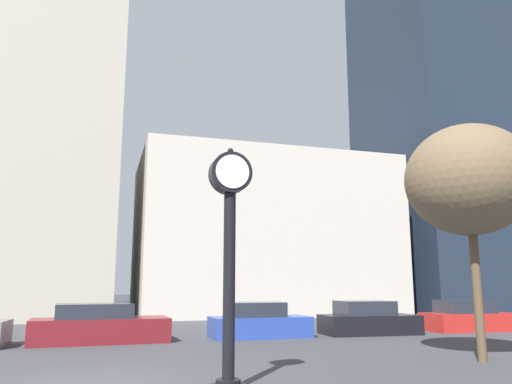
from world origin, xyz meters
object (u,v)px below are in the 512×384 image
street_clock (230,241)px  car_black (368,320)px  car_red (468,318)px  bare_tree (468,180)px  car_maroon (99,326)px  car_blue (259,323)px

street_clock → car_black: bearing=48.2°
car_red → bare_tree: bare_tree is taller
car_maroon → street_clock: bearing=-77.7°
car_blue → bare_tree: (3.79, -7.71, 4.34)m
car_black → street_clock: bearing=-128.6°
car_black → car_red: size_ratio=0.99×
street_clock → car_maroon: street_clock is taller
street_clock → car_blue: bearing=69.3°
car_blue → car_maroon: bearing=179.2°
car_blue → car_black: (4.72, -0.09, 0.00)m
street_clock → car_maroon: (-2.42, 9.26, -2.31)m
car_maroon → bare_tree: (9.73, -7.67, 4.33)m
street_clock → car_blue: street_clock is taller
car_black → bare_tree: (-0.93, -7.62, 4.34)m
street_clock → car_blue: (3.52, 9.30, -2.32)m
car_red → bare_tree: 10.69m
street_clock → bare_tree: bearing=12.3°
car_black → car_maroon: bearing=-177.0°
car_blue → car_red: bearing=-1.2°
car_maroon → bare_tree: 13.12m
car_black → bare_tree: bearing=-93.7°
street_clock → car_black: (8.24, 9.21, -2.31)m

